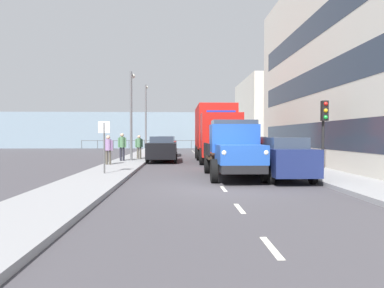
# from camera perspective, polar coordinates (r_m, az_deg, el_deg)

# --- Properties ---
(ground_plane) EXTENTS (80.00, 80.00, 0.00)m
(ground_plane) POSITION_cam_1_polar(r_m,az_deg,el_deg) (22.42, 1.68, -3.11)
(ground_plane) COLOR #423F44
(sidewalk_left) EXTENTS (2.32, 42.81, 0.15)m
(sidewalk_left) POSITION_cam_1_polar(r_m,az_deg,el_deg) (23.22, 13.51, -2.81)
(sidewalk_left) COLOR gray
(sidewalk_left) RESTS_ON ground_plane
(sidewalk_right) EXTENTS (2.32, 42.81, 0.15)m
(sidewalk_right) POSITION_cam_1_polar(r_m,az_deg,el_deg) (22.61, -10.47, -2.91)
(sidewalk_right) COLOR gray
(sidewalk_right) RESTS_ON ground_plane
(road_centreline_markings) EXTENTS (0.12, 38.05, 0.01)m
(road_centreline_markings) POSITION_cam_1_polar(r_m,az_deg,el_deg) (21.47, 1.85, -3.30)
(road_centreline_markings) COLOR silver
(road_centreline_markings) RESTS_ON ground_plane
(building_terrace) EXTENTS (8.99, 20.26, 11.90)m
(building_terrace) POSITION_cam_1_polar(r_m,az_deg,el_deg) (22.91, 29.87, 11.73)
(building_terrace) COLOR beige
(building_terrace) RESTS_ON ground_plane
(building_far_block) EXTENTS (8.98, 11.63, 8.20)m
(building_far_block) POSITION_cam_1_polar(r_m,az_deg,el_deg) (40.73, 14.95, 4.68)
(building_far_block) COLOR beige
(building_far_block) RESTS_ON ground_plane
(sea_horizon) EXTENTS (80.00, 0.80, 5.00)m
(sea_horizon) POSITION_cam_1_polar(r_m,az_deg,el_deg) (46.73, -0.27, 2.36)
(sea_horizon) COLOR gray
(sea_horizon) RESTS_ON ground_plane
(seawall_railing) EXTENTS (28.08, 0.08, 1.20)m
(seawall_railing) POSITION_cam_1_polar(r_m,az_deg,el_deg) (43.14, -0.12, 0.32)
(seawall_railing) COLOR #4C5156
(seawall_railing) RESTS_ON ground_plane
(truck_vintage_blue) EXTENTS (2.17, 5.64, 2.43)m
(truck_vintage_blue) POSITION_cam_1_polar(r_m,az_deg,el_deg) (14.06, 7.15, -1.05)
(truck_vintage_blue) COLOR black
(truck_vintage_blue) RESTS_ON ground_plane
(lorry_cargo_red) EXTENTS (2.58, 8.20, 3.87)m
(lorry_cargo_red) POSITION_cam_1_polar(r_m,az_deg,el_deg) (23.13, 4.07, 2.17)
(lorry_cargo_red) COLOR red
(lorry_cargo_red) RESTS_ON ground_plane
(car_navy_kerbside_near) EXTENTS (1.76, 4.52, 1.72)m
(car_navy_kerbside_near) POSITION_cam_1_polar(r_m,az_deg,el_deg) (14.16, 14.85, -2.22)
(car_navy_kerbside_near) COLOR navy
(car_navy_kerbside_near) RESTS_ON ground_plane
(car_maroon_kerbside_1) EXTENTS (1.92, 4.33, 1.72)m
(car_maroon_kerbside_1) POSITION_cam_1_polar(r_m,az_deg,el_deg) (20.44, 9.56, -1.06)
(car_maroon_kerbside_1) COLOR maroon
(car_maroon_kerbside_1) RESTS_ON ground_plane
(car_black_oppositeside_0) EXTENTS (1.98, 4.46, 1.72)m
(car_black_oppositeside_0) POSITION_cam_1_polar(r_m,az_deg,el_deg) (22.84, -5.06, -0.77)
(car_black_oppositeside_0) COLOR black
(car_black_oppositeside_0) RESTS_ON ground_plane
(car_red_oppositeside_1) EXTENTS (1.83, 4.44, 1.72)m
(car_red_oppositeside_1) POSITION_cam_1_polar(r_m,az_deg,el_deg) (29.39, -4.39, -0.27)
(car_red_oppositeside_1) COLOR #B21E1E
(car_red_oppositeside_1) RESTS_ON ground_plane
(pedestrian_near_railing) EXTENTS (0.53, 0.34, 1.64)m
(pedestrian_near_railing) POSITION_cam_1_polar(r_m,az_deg,el_deg) (19.41, -14.08, -0.57)
(pedestrian_near_railing) COLOR #4C473D
(pedestrian_near_railing) RESTS_ON sidewalk_right
(pedestrian_couple_b) EXTENTS (0.53, 0.34, 1.79)m
(pedestrian_couple_b) POSITION_cam_1_polar(r_m,az_deg,el_deg) (22.13, -11.82, -0.07)
(pedestrian_couple_b) COLOR black
(pedestrian_couple_b) RESTS_ON sidewalk_right
(pedestrian_by_lamp) EXTENTS (0.53, 0.34, 1.66)m
(pedestrian_by_lamp) POSITION_cam_1_polar(r_m,az_deg,el_deg) (23.86, -9.01, -0.15)
(pedestrian_by_lamp) COLOR #4C473D
(pedestrian_by_lamp) RESTS_ON sidewalk_right
(traffic_light_near) EXTENTS (0.28, 0.41, 3.20)m
(traffic_light_near) POSITION_cam_1_polar(r_m,az_deg,el_deg) (16.22, 21.58, 3.77)
(traffic_light_near) COLOR black
(traffic_light_near) RESTS_ON sidewalk_left
(lamp_post_promenade) EXTENTS (0.32, 1.14, 5.84)m
(lamp_post_promenade) POSITION_cam_1_polar(r_m,az_deg,el_deg) (22.66, -10.28, 6.21)
(lamp_post_promenade) COLOR #59595B
(lamp_post_promenade) RESTS_ON sidewalk_right
(lamp_post_far) EXTENTS (0.32, 1.14, 6.50)m
(lamp_post_far) POSITION_cam_1_polar(r_m,az_deg,el_deg) (32.55, -7.86, 5.39)
(lamp_post_far) COLOR #59595B
(lamp_post_far) RESTS_ON sidewalk_right
(street_sign) EXTENTS (0.50, 0.07, 2.25)m
(street_sign) POSITION_cam_1_polar(r_m,az_deg,el_deg) (14.95, -14.72, 1.00)
(street_sign) COLOR #4C4C4C
(street_sign) RESTS_ON sidewalk_right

